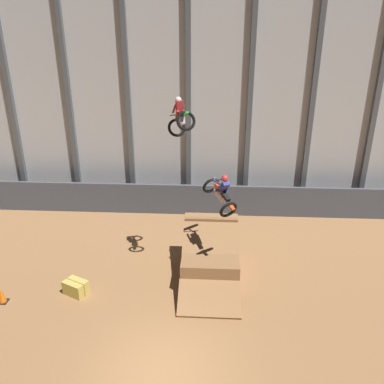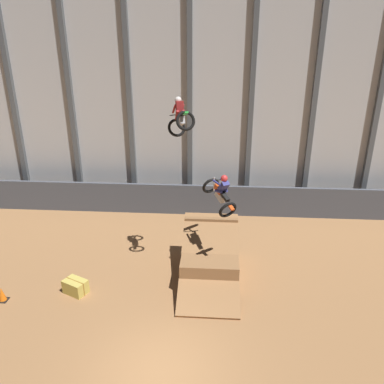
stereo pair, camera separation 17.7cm
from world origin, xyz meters
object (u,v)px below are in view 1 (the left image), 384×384
at_px(rider_bike_right_air, 221,193).
at_px(traffic_cone_near_ramp, 2,296).
at_px(hay_bale_trackside, 76,287).
at_px(rider_bike_left_air, 181,118).
at_px(dirt_ramp, 210,256).

relative_size(rider_bike_right_air, traffic_cone_near_ramp, 3.13).
distance_m(rider_bike_right_air, hay_bale_trackside, 6.84).
bearing_deg(rider_bike_left_air, dirt_ramp, -35.05).
bearing_deg(hay_bale_trackside, rider_bike_left_air, 28.28).
relative_size(dirt_ramp, rider_bike_left_air, 2.49).
xyz_separation_m(rider_bike_right_air, traffic_cone_near_ramp, (-8.28, -1.85, -3.69)).
bearing_deg(traffic_cone_near_ramp, dirt_ramp, 17.80).
bearing_deg(dirt_ramp, rider_bike_left_air, 165.80).
distance_m(traffic_cone_near_ramp, hay_bale_trackside, 2.73).
distance_m(rider_bike_left_air, rider_bike_right_air, 3.24).
xyz_separation_m(rider_bike_left_air, rider_bike_right_air, (1.60, -1.01, -2.63)).
relative_size(traffic_cone_near_ramp, hay_bale_trackside, 0.54).
height_order(dirt_ramp, traffic_cone_near_ramp, dirt_ramp).
bearing_deg(rider_bike_left_air, hay_bale_trackside, -172.58).
distance_m(rider_bike_right_air, traffic_cone_near_ramp, 9.25).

